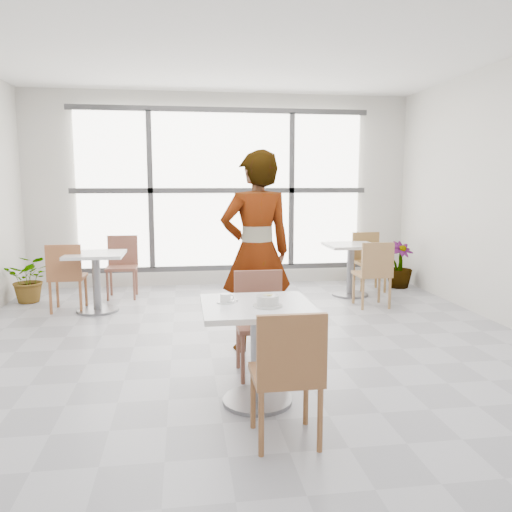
{
  "coord_description": "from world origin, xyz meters",
  "views": [
    {
      "loc": [
        -0.61,
        -4.58,
        1.63
      ],
      "look_at": [
        0.0,
        -0.3,
        1.0
      ],
      "focal_mm": 35.76,
      "sensor_mm": 36.0,
      "label": 1
    }
  ],
  "objects": [
    {
      "name": "floor",
      "position": [
        0.0,
        0.0,
        0.0
      ],
      "size": [
        7.0,
        7.0,
        0.0
      ],
      "primitive_type": "plane",
      "color": "#9E9EA5",
      "rests_on": "ground"
    },
    {
      "name": "ceiling",
      "position": [
        0.0,
        0.0,
        3.0
      ],
      "size": [
        7.0,
        7.0,
        0.0
      ],
      "primitive_type": "plane",
      "rotation": [
        3.14,
        0.0,
        0.0
      ],
      "color": "white",
      "rests_on": "ground"
    },
    {
      "name": "wall_back",
      "position": [
        0.0,
        3.5,
        1.5
      ],
      "size": [
        6.0,
        0.0,
        6.0
      ],
      "primitive_type": "plane",
      "rotation": [
        1.57,
        0.0,
        0.0
      ],
      "color": "silver",
      "rests_on": "ground"
    },
    {
      "name": "wall_front",
      "position": [
        0.0,
        -3.5,
        1.5
      ],
      "size": [
        6.0,
        0.0,
        6.0
      ],
      "primitive_type": "plane",
      "rotation": [
        -1.57,
        0.0,
        0.0
      ],
      "color": "silver",
      "rests_on": "ground"
    },
    {
      "name": "window",
      "position": [
        0.0,
        3.44,
        1.5
      ],
      "size": [
        4.6,
        0.07,
        2.52
      ],
      "color": "white",
      "rests_on": "ground"
    },
    {
      "name": "main_table",
      "position": [
        -0.09,
        -1.01,
        0.52
      ],
      "size": [
        0.8,
        0.8,
        0.75
      ],
      "color": "white",
      "rests_on": "ground"
    },
    {
      "name": "chair_near",
      "position": [
        0.0,
        -1.67,
        0.5
      ],
      "size": [
        0.42,
        0.42,
        0.87
      ],
      "rotation": [
        0.0,
        0.0,
        3.14
      ],
      "color": "#905B35",
      "rests_on": "ground"
    },
    {
      "name": "chair_far",
      "position": [
        0.02,
        -0.39,
        0.5
      ],
      "size": [
        0.42,
        0.42,
        0.87
      ],
      "color": "brown",
      "rests_on": "ground"
    },
    {
      "name": "oatmeal_bowl",
      "position": [
        -0.03,
        -1.09,
        0.79
      ],
      "size": [
        0.21,
        0.21,
        0.09
      ],
      "color": "silver",
      "rests_on": "main_table"
    },
    {
      "name": "coffee_cup",
      "position": [
        -0.31,
        -0.93,
        0.78
      ],
      "size": [
        0.16,
        0.13,
        0.07
      ],
      "color": "white",
      "rests_on": "main_table"
    },
    {
      "name": "person",
      "position": [
        0.08,
        0.21,
        0.96
      ],
      "size": [
        0.77,
        0.57,
        1.93
      ],
      "primitive_type": "imported",
      "rotation": [
        0.0,
        0.0,
        3.31
      ],
      "color": "black",
      "rests_on": "ground"
    },
    {
      "name": "bg_table_left",
      "position": [
        -1.71,
        1.95,
        0.49
      ],
      "size": [
        0.7,
        0.7,
        0.75
      ],
      "color": "silver",
      "rests_on": "ground"
    },
    {
      "name": "bg_table_right",
      "position": [
        1.76,
        2.39,
        0.49
      ],
      "size": [
        0.7,
        0.7,
        0.75
      ],
      "color": "silver",
      "rests_on": "ground"
    },
    {
      "name": "bg_chair_left_near",
      "position": [
        -2.08,
        1.98,
        0.5
      ],
      "size": [
        0.42,
        0.42,
        0.87
      ],
      "rotation": [
        0.0,
        0.0,
        3.14
      ],
      "color": "#9D5D36",
      "rests_on": "ground"
    },
    {
      "name": "bg_chair_left_far",
      "position": [
        -1.49,
        2.79,
        0.5
      ],
      "size": [
        0.42,
        0.42,
        0.87
      ],
      "color": "brown",
      "rests_on": "ground"
    },
    {
      "name": "bg_chair_right_near",
      "position": [
        1.83,
        1.64,
        0.5
      ],
      "size": [
        0.42,
        0.42,
        0.87
      ],
      "rotation": [
        0.0,
        0.0,
        3.14
      ],
      "color": "#A07548",
      "rests_on": "ground"
    },
    {
      "name": "bg_chair_right_far",
      "position": [
        2.15,
        2.76,
        0.5
      ],
      "size": [
        0.42,
        0.42,
        0.87
      ],
      "color": "olive",
      "rests_on": "ground"
    },
    {
      "name": "plant_left",
      "position": [
        -2.7,
        2.61,
        0.33
      ],
      "size": [
        0.59,
        0.51,
        0.65
      ],
      "primitive_type": "imported",
      "rotation": [
        0.0,
        0.0,
        -0.0
      ],
      "color": "#508D43",
      "rests_on": "ground"
    },
    {
      "name": "plant_right",
      "position": [
        2.7,
        2.83,
        0.36
      ],
      "size": [
        0.49,
        0.49,
        0.72
      ],
      "primitive_type": "imported",
      "rotation": [
        0.0,
        0.0,
        0.25
      ],
      "color": "#507B3E",
      "rests_on": "ground"
    }
  ]
}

